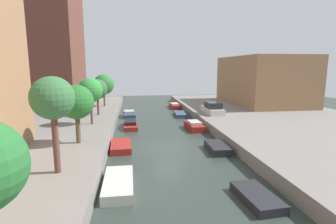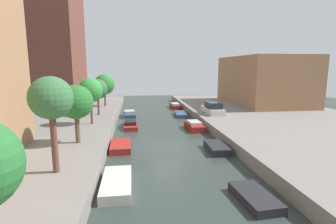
{
  "view_description": "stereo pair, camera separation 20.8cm",
  "coord_description": "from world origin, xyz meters",
  "px_view_note": "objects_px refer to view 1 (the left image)",
  "views": [
    {
      "loc": [
        -2.97,
        -21.71,
        6.84
      ],
      "look_at": [
        0.9,
        6.55,
        1.93
      ],
      "focal_mm": 27.81,
      "sensor_mm": 36.0,
      "label": 1
    },
    {
      "loc": [
        -2.76,
        -21.74,
        6.84
      ],
      "look_at": [
        0.9,
        6.55,
        1.93
      ],
      "focal_mm": 27.81,
      "sensor_mm": 36.0,
      "label": 2
    }
  ],
  "objects_px": {
    "moored_boat_left_5": "(129,114)",
    "moored_boat_right_1": "(257,197)",
    "street_tree_3": "(90,91)",
    "moored_boat_left_3": "(121,146)",
    "moored_boat_left_4": "(130,124)",
    "moored_boat_right_5": "(174,106)",
    "street_tree_5": "(104,85)",
    "moored_boat_right_2": "(217,148)",
    "moored_boat_left_2": "(118,184)",
    "street_tree_4": "(97,89)",
    "parked_car": "(213,109)",
    "street_tree_2": "(76,102)",
    "moored_boat_right_4": "(180,114)",
    "street_tree_1": "(53,99)",
    "moored_boat_right_3": "(194,126)",
    "apartment_tower_far": "(42,20)",
    "low_block_right": "(262,80)"
  },
  "relations": [
    {
      "from": "apartment_tower_far",
      "to": "street_tree_1",
      "type": "height_order",
      "value": "apartment_tower_far"
    },
    {
      "from": "moored_boat_left_4",
      "to": "moored_boat_left_5",
      "type": "relative_size",
      "value": 1.31
    },
    {
      "from": "moored_boat_left_2",
      "to": "moored_boat_right_1",
      "type": "relative_size",
      "value": 1.25
    },
    {
      "from": "street_tree_3",
      "to": "moored_boat_left_2",
      "type": "distance_m",
      "value": 14.29
    },
    {
      "from": "moored_boat_left_5",
      "to": "apartment_tower_far",
      "type": "bearing_deg",
      "value": 153.61
    },
    {
      "from": "moored_boat_left_4",
      "to": "moored_boat_right_4",
      "type": "bearing_deg",
      "value": 42.15
    },
    {
      "from": "moored_boat_right_3",
      "to": "moored_boat_right_4",
      "type": "bearing_deg",
      "value": 90.46
    },
    {
      "from": "parked_car",
      "to": "moored_boat_left_2",
      "type": "relative_size",
      "value": 1.16
    },
    {
      "from": "moored_boat_left_3",
      "to": "moored_boat_right_2",
      "type": "xyz_separation_m",
      "value": [
        7.92,
        -1.51,
        0.02
      ]
    },
    {
      "from": "street_tree_3",
      "to": "moored_boat_left_5",
      "type": "distance_m",
      "value": 10.31
    },
    {
      "from": "moored_boat_left_5",
      "to": "moored_boat_right_4",
      "type": "height_order",
      "value": "moored_boat_left_5"
    },
    {
      "from": "street_tree_1",
      "to": "moored_boat_left_5",
      "type": "bearing_deg",
      "value": 80.17
    },
    {
      "from": "street_tree_5",
      "to": "moored_boat_left_2",
      "type": "xyz_separation_m",
      "value": [
        3.35,
        -26.04,
        -4.0
      ]
    },
    {
      "from": "street_tree_1",
      "to": "parked_car",
      "type": "relative_size",
      "value": 1.14
    },
    {
      "from": "apartment_tower_far",
      "to": "moored_boat_right_3",
      "type": "distance_m",
      "value": 28.02
    },
    {
      "from": "street_tree_5",
      "to": "moored_boat_right_5",
      "type": "relative_size",
      "value": 1.11
    },
    {
      "from": "moored_boat_right_3",
      "to": "moored_boat_right_5",
      "type": "bearing_deg",
      "value": 88.89
    },
    {
      "from": "street_tree_2",
      "to": "street_tree_4",
      "type": "relative_size",
      "value": 1.03
    },
    {
      "from": "moored_boat_right_1",
      "to": "street_tree_5",
      "type": "bearing_deg",
      "value": 110.24
    },
    {
      "from": "moored_boat_right_4",
      "to": "moored_boat_right_5",
      "type": "distance_m",
      "value": 7.36
    },
    {
      "from": "street_tree_3",
      "to": "moored_boat_left_2",
      "type": "bearing_deg",
      "value": -75.78
    },
    {
      "from": "apartment_tower_far",
      "to": "moored_boat_right_2",
      "type": "xyz_separation_m",
      "value": [
        19.88,
        -22.38,
        -13.51
      ]
    },
    {
      "from": "moored_boat_left_3",
      "to": "moored_boat_left_5",
      "type": "height_order",
      "value": "moored_boat_left_5"
    },
    {
      "from": "street_tree_1",
      "to": "apartment_tower_far",
      "type": "bearing_deg",
      "value": 107.54
    },
    {
      "from": "apartment_tower_far",
      "to": "moored_boat_left_5",
      "type": "distance_m",
      "value": 19.36
    },
    {
      "from": "street_tree_3",
      "to": "parked_car",
      "type": "xyz_separation_m",
      "value": [
        14.41,
        4.46,
        -2.88
      ]
    },
    {
      "from": "street_tree_5",
      "to": "moored_boat_right_2",
      "type": "bearing_deg",
      "value": -61.3
    },
    {
      "from": "street_tree_5",
      "to": "parked_car",
      "type": "distance_m",
      "value": 16.87
    },
    {
      "from": "apartment_tower_far",
      "to": "street_tree_1",
      "type": "relative_size",
      "value": 4.75
    },
    {
      "from": "apartment_tower_far",
      "to": "street_tree_1",
      "type": "bearing_deg",
      "value": -72.46
    },
    {
      "from": "moored_boat_left_5",
      "to": "moored_boat_right_1",
      "type": "relative_size",
      "value": 1.03
    },
    {
      "from": "street_tree_1",
      "to": "moored_boat_left_5",
      "type": "distance_m",
      "value": 22.35
    },
    {
      "from": "moored_boat_left_4",
      "to": "moored_boat_right_2",
      "type": "height_order",
      "value": "moored_boat_left_4"
    },
    {
      "from": "street_tree_5",
      "to": "moored_boat_right_2",
      "type": "relative_size",
      "value": 1.51
    },
    {
      "from": "street_tree_2",
      "to": "moored_boat_left_2",
      "type": "xyz_separation_m",
      "value": [
        3.35,
        -6.27,
        -3.92
      ]
    },
    {
      "from": "parked_car",
      "to": "moored_boat_left_5",
      "type": "xyz_separation_m",
      "value": [
        -10.69,
        4.22,
        -1.25
      ]
    },
    {
      "from": "apartment_tower_far",
      "to": "moored_boat_right_2",
      "type": "bearing_deg",
      "value": -48.39
    },
    {
      "from": "street_tree_1",
      "to": "moored_boat_right_5",
      "type": "height_order",
      "value": "street_tree_1"
    },
    {
      "from": "moored_boat_left_4",
      "to": "moored_boat_right_5",
      "type": "xyz_separation_m",
      "value": [
        7.34,
        13.66,
        0.03
      ]
    },
    {
      "from": "street_tree_3",
      "to": "moored_boat_right_2",
      "type": "height_order",
      "value": "street_tree_3"
    },
    {
      "from": "low_block_right",
      "to": "moored_boat_right_5",
      "type": "bearing_deg",
      "value": 166.9
    },
    {
      "from": "moored_boat_left_2",
      "to": "moored_boat_right_3",
      "type": "relative_size",
      "value": 1.08
    },
    {
      "from": "street_tree_1",
      "to": "moored_boat_right_4",
      "type": "xyz_separation_m",
      "value": [
        10.92,
        21.3,
        -4.9
      ]
    },
    {
      "from": "parked_car",
      "to": "street_tree_4",
      "type": "bearing_deg",
      "value": 176.58
    },
    {
      "from": "street_tree_4",
      "to": "moored_boat_left_5",
      "type": "xyz_separation_m",
      "value": [
        3.73,
        3.36,
        -3.82
      ]
    },
    {
      "from": "moored_boat_left_3",
      "to": "moored_boat_right_5",
      "type": "distance_m",
      "value": 23.27
    },
    {
      "from": "street_tree_2",
      "to": "moored_boat_right_5",
      "type": "distance_m",
      "value": 25.7
    },
    {
      "from": "moored_boat_right_5",
      "to": "moored_boat_right_4",
      "type": "bearing_deg",
      "value": -92.88
    },
    {
      "from": "street_tree_3",
      "to": "moored_boat_left_3",
      "type": "height_order",
      "value": "street_tree_3"
    },
    {
      "from": "street_tree_2",
      "to": "moored_boat_left_2",
      "type": "distance_m",
      "value": 8.12
    }
  ]
}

